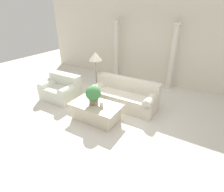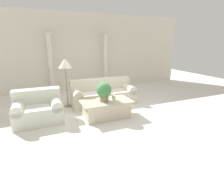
{
  "view_description": "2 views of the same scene",
  "coord_description": "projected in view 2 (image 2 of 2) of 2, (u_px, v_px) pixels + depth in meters",
  "views": [
    {
      "loc": [
        2.32,
        -3.71,
        2.77
      ],
      "look_at": [
        0.05,
        0.11,
        0.53
      ],
      "focal_mm": 28.0,
      "sensor_mm": 36.0,
      "label": 1
    },
    {
      "loc": [
        -1.72,
        -4.67,
        1.98
      ],
      "look_at": [
        0.1,
        -0.26,
        0.53
      ],
      "focal_mm": 28.0,
      "sensor_mm": 36.0,
      "label": 2
    }
  ],
  "objects": [
    {
      "name": "potted_plant",
      "position": [
        104.0,
        91.0,
        4.65
      ],
      "size": [
        0.41,
        0.41,
        0.51
      ],
      "color": "#937F60",
      "rests_on": "coffee_table"
    },
    {
      "name": "column_right",
      "position": [
        106.0,
        61.0,
        7.74
      ],
      "size": [
        0.28,
        0.28,
        2.35
      ],
      "color": "silver",
      "rests_on": "ground_plane"
    },
    {
      "name": "coffee_table",
      "position": [
        106.0,
        109.0,
        4.82
      ],
      "size": [
        1.37,
        0.75,
        0.47
      ],
      "color": "beige",
      "rests_on": "ground_plane"
    },
    {
      "name": "floor_lamp",
      "position": [
        65.0,
        66.0,
        5.3
      ],
      "size": [
        0.42,
        0.42,
        1.53
      ],
      "color": "gray",
      "rests_on": "ground_plane"
    },
    {
      "name": "ground_plane",
      "position": [
        106.0,
        111.0,
        5.33
      ],
      "size": [
        16.0,
        16.0,
        0.0
      ],
      "primitive_type": "plane",
      "color": "silver"
    },
    {
      "name": "column_left",
      "position": [
        51.0,
        63.0,
        6.9
      ],
      "size": [
        0.28,
        0.28,
        2.35
      ],
      "color": "silver",
      "rests_on": "ground_plane"
    },
    {
      "name": "pillar_candle",
      "position": [
        114.0,
        98.0,
        4.79
      ],
      "size": [
        0.1,
        0.1,
        0.14
      ],
      "color": "silver",
      "rests_on": "coffee_table"
    },
    {
      "name": "sofa_long",
      "position": [
        103.0,
        94.0,
        5.89
      ],
      "size": [
        2.09,
        0.86,
        0.82
      ],
      "color": "beige",
      "rests_on": "ground_plane"
    },
    {
      "name": "wall_back",
      "position": [
        81.0,
        52.0,
        7.56
      ],
      "size": [
        10.0,
        0.06,
        3.2
      ],
      "color": "silver",
      "rests_on": "ground_plane"
    },
    {
      "name": "loveseat",
      "position": [
        38.0,
        109.0,
        4.54
      ],
      "size": [
        1.19,
        0.86,
        0.82
      ],
      "color": "silver",
      "rests_on": "ground_plane"
    }
  ]
}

